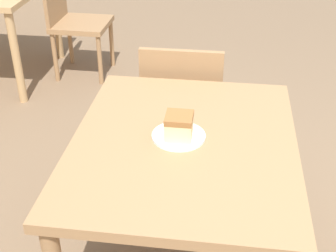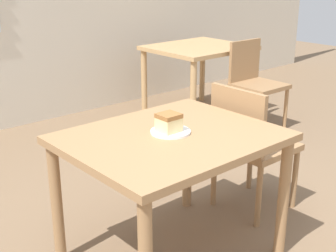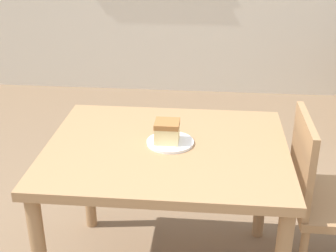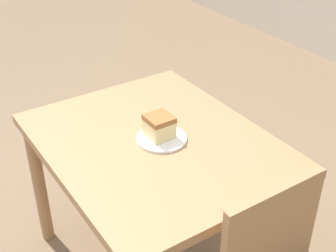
% 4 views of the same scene
% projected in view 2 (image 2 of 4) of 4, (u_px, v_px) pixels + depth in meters
% --- Properties ---
extents(dining_table_near, '(1.04, 0.85, 0.72)m').
position_uv_depth(dining_table_near, '(171.00, 153.00, 2.37)').
color(dining_table_near, '#9E754C').
rests_on(dining_table_near, ground_plane).
extents(dining_table_far, '(0.96, 0.84, 0.73)m').
position_uv_depth(dining_table_far, '(199.00, 56.00, 4.79)').
color(dining_table_far, tan).
rests_on(dining_table_far, ground_plane).
extents(chair_near_window, '(0.43, 0.43, 0.84)m').
position_uv_depth(chair_near_window, '(250.00, 143.00, 2.93)').
color(chair_near_window, '#9E754C').
rests_on(chair_near_window, ground_plane).
extents(chair_far_corner, '(0.44, 0.44, 0.84)m').
position_uv_depth(chair_far_corner, '(254.00, 81.00, 4.48)').
color(chair_far_corner, '#9E754C').
rests_on(chair_far_corner, ground_plane).
extents(plate, '(0.20, 0.20, 0.01)m').
position_uv_depth(plate, '(170.00, 132.00, 2.36)').
color(plate, white).
rests_on(plate, dining_table_near).
extents(cake_slice, '(0.10, 0.10, 0.09)m').
position_uv_depth(cake_slice, '(169.00, 122.00, 2.34)').
color(cake_slice, beige).
rests_on(cake_slice, plate).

